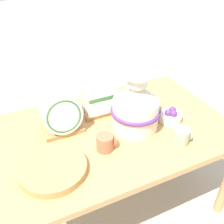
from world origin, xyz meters
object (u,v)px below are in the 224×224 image
mug_sage_glaze (182,136)px  dish_rack_round_plates (62,116)px  ceramic_vase (136,106)px  fruit_bowl (170,116)px  mug_terracotta_glaze (106,142)px  wicker_charger_stack (53,168)px  dish_rack_square_plates (98,101)px

mug_sage_glaze → dish_rack_round_plates: bearing=146.1°
dish_rack_round_plates → mug_sage_glaze: 0.61m
ceramic_vase → fruit_bowl: 0.23m
mug_terracotta_glaze → mug_sage_glaze: bearing=-18.0°
mug_terracotta_glaze → wicker_charger_stack: bearing=-172.7°
dish_rack_round_plates → wicker_charger_stack: 0.30m
ceramic_vase → dish_rack_square_plates: size_ratio=1.56×
dish_rack_square_plates → mug_terracotta_glaze: bearing=-106.7°
fruit_bowl → mug_terracotta_glaze: bearing=-172.3°
dish_rack_round_plates → fruit_bowl: size_ratio=1.77×
dish_rack_round_plates → wicker_charger_stack: size_ratio=0.75×
dish_rack_square_plates → mug_terracotta_glaze: dish_rack_square_plates is taller
dish_rack_round_plates → dish_rack_square_plates: bearing=20.4°
wicker_charger_stack → fruit_bowl: (0.69, 0.09, 0.01)m
ceramic_vase → fruit_bowl: ceramic_vase is taller
wicker_charger_stack → fruit_bowl: size_ratio=2.35×
mug_sage_glaze → fruit_bowl: 0.18m
dish_rack_square_plates → mug_terracotta_glaze: size_ratio=2.27×
dish_rack_round_plates → mug_terracotta_glaze: bearing=-56.8°
dish_rack_square_plates → dish_rack_round_plates: bearing=-159.6°
mug_terracotta_glaze → ceramic_vase: bearing=23.3°
mug_terracotta_glaze → fruit_bowl: mug_terracotta_glaze is taller
fruit_bowl → mug_sage_glaze: bearing=-109.3°
ceramic_vase → mug_sage_glaze: 0.27m
wicker_charger_stack → dish_rack_square_plates: bearing=43.6°
mug_sage_glaze → dish_rack_square_plates: bearing=121.8°
mug_terracotta_glaze → fruit_bowl: 0.42m
dish_rack_square_plates → mug_terracotta_glaze: 0.33m
ceramic_vase → wicker_charger_stack: 0.51m
ceramic_vase → mug_sage_glaze: (0.15, -0.21, -0.09)m
wicker_charger_stack → mug_sage_glaze: 0.63m
wicker_charger_stack → fruit_bowl: 0.69m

